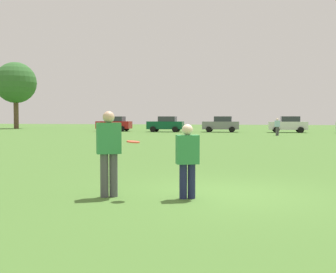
# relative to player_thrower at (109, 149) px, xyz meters

# --- Properties ---
(ground_plane) EXTENTS (184.75, 184.75, 0.00)m
(ground_plane) POSITION_rel_player_thrower_xyz_m (2.30, 0.93, -1.01)
(ground_plane) COLOR #47702D
(player_thrower) EXTENTS (0.57, 0.49, 1.80)m
(player_thrower) POSITION_rel_player_thrower_xyz_m (0.00, 0.00, 0.00)
(player_thrower) COLOR #4C4C51
(player_thrower) RESTS_ON ground
(player_defender) EXTENTS (0.52, 0.41, 1.53)m
(player_defender) POSITION_rel_player_thrower_xyz_m (1.63, 0.20, -0.16)
(player_defender) COLOR #1E234C
(player_defender) RESTS_ON ground
(frisbee) EXTENTS (0.27, 0.27, 0.06)m
(frisbee) POSITION_rel_player_thrower_xyz_m (0.56, -0.08, 0.15)
(frisbee) COLOR #E54C33
(traffic_cone) EXTENTS (0.32, 0.32, 0.48)m
(traffic_cone) POSITION_rel_player_thrower_xyz_m (0.04, 8.51, -0.79)
(traffic_cone) COLOR #D8590C
(traffic_cone) RESTS_ON ground
(parked_car_near_left) EXTENTS (4.29, 2.39, 1.82)m
(parked_car_near_left) POSITION_rel_player_thrower_xyz_m (-15.29, 40.30, -0.09)
(parked_car_near_left) COLOR maroon
(parked_car_near_left) RESTS_ON ground
(parked_car_mid_left) EXTENTS (4.29, 2.39, 1.82)m
(parked_car_mid_left) POSITION_rel_player_thrower_xyz_m (-8.55, 39.48, -0.09)
(parked_car_mid_left) COLOR #0C4C2D
(parked_car_mid_left) RESTS_ON ground
(parked_car_center) EXTENTS (4.29, 2.39, 1.82)m
(parked_car_center) POSITION_rel_player_thrower_xyz_m (-2.15, 40.40, -0.09)
(parked_car_center) COLOR slate
(parked_car_center) RESTS_ON ground
(parked_car_mid_right) EXTENTS (4.29, 2.39, 1.82)m
(parked_car_mid_right) POSITION_rel_player_thrower_xyz_m (5.35, 40.63, -0.09)
(parked_car_mid_right) COLOR silver
(parked_car_mid_right) RESTS_ON ground
(bystander_far_jogger) EXTENTS (0.51, 0.49, 1.62)m
(bystander_far_jogger) POSITION_rel_player_thrower_xyz_m (3.99, 32.18, -0.10)
(bystander_far_jogger) COLOR #4C4C51
(bystander_far_jogger) RESTS_ON ground
(tree_west_oak) EXTENTS (6.31, 6.31, 10.25)m
(tree_west_oak) POSITION_rel_player_thrower_xyz_m (-34.92, 49.28, 6.04)
(tree_west_oak) COLOR brown
(tree_west_oak) RESTS_ON ground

